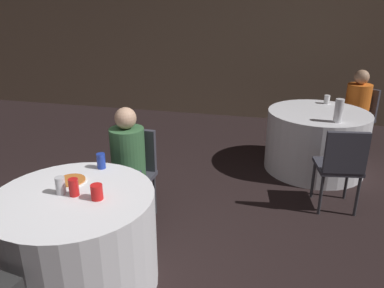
% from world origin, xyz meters
% --- Properties ---
extents(ground_plane, '(16.00, 16.00, 0.00)m').
position_xyz_m(ground_plane, '(0.00, 0.00, 0.00)').
color(ground_plane, black).
extents(wall_back, '(16.00, 0.06, 2.80)m').
position_xyz_m(wall_back, '(0.00, 4.47, 1.40)').
color(wall_back, gray).
rests_on(wall_back, ground_plane).
extents(table_near, '(1.11, 1.11, 0.73)m').
position_xyz_m(table_near, '(-0.23, -0.07, 0.37)').
color(table_near, silver).
rests_on(table_near, ground_plane).
extents(table_far, '(1.19, 1.19, 0.73)m').
position_xyz_m(table_far, '(1.54, 2.43, 0.37)').
color(table_far, silver).
rests_on(table_far, ground_plane).
extents(chair_near_north, '(0.41, 0.42, 0.86)m').
position_xyz_m(chair_near_north, '(-0.19, 0.89, 0.52)').
color(chair_near_north, '#383842').
rests_on(chair_near_north, ground_plane).
extents(chair_far_south, '(0.46, 0.46, 0.86)m').
position_xyz_m(chair_far_south, '(1.69, 1.44, 0.52)').
color(chair_far_south, '#383842').
rests_on(chair_far_south, ground_plane).
extents(chair_far_northeast, '(0.56, 0.56, 0.86)m').
position_xyz_m(chair_far_northeast, '(2.13, 3.24, 0.52)').
color(chair_far_northeast, '#383842').
rests_on(chair_far_northeast, ground_plane).
extents(person_orange_shirt, '(0.44, 0.46, 1.12)m').
position_xyz_m(person_orange_shirt, '(2.04, 3.10, 0.56)').
color(person_orange_shirt, black).
rests_on(person_orange_shirt, ground_plane).
extents(person_green_jacket, '(0.31, 0.49, 1.11)m').
position_xyz_m(person_green_jacket, '(-0.20, 0.72, 0.55)').
color(person_green_jacket, '#33384C').
rests_on(person_green_jacket, ground_plane).
extents(pizza_plate_near, '(0.22, 0.22, 0.02)m').
position_xyz_m(pizza_plate_near, '(-0.34, 0.11, 0.74)').
color(pizza_plate_near, white).
rests_on(pizza_plate_near, table_near).
extents(soda_can_red, '(0.07, 0.07, 0.12)m').
position_xyz_m(soda_can_red, '(-0.21, -0.07, 0.79)').
color(soda_can_red, red).
rests_on(soda_can_red, table_near).
extents(soda_can_silver, '(0.07, 0.07, 0.12)m').
position_xyz_m(soda_can_silver, '(-0.31, -0.07, 0.79)').
color(soda_can_silver, silver).
rests_on(soda_can_silver, table_near).
extents(soda_can_blue, '(0.07, 0.07, 0.12)m').
position_xyz_m(soda_can_blue, '(-0.23, 0.38, 0.79)').
color(soda_can_blue, '#1E38A5').
rests_on(soda_can_blue, table_near).
extents(cup_near, '(0.08, 0.08, 0.10)m').
position_xyz_m(cup_near, '(-0.04, -0.08, 0.78)').
color(cup_near, red).
rests_on(cup_near, table_near).
extents(bottle_far, '(0.09, 0.09, 0.26)m').
position_xyz_m(bottle_far, '(1.70, 2.06, 0.86)').
color(bottle_far, white).
rests_on(bottle_far, table_far).
extents(cup_far, '(0.07, 0.07, 0.11)m').
position_xyz_m(cup_far, '(1.65, 2.84, 0.79)').
color(cup_far, white).
rests_on(cup_far, table_far).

